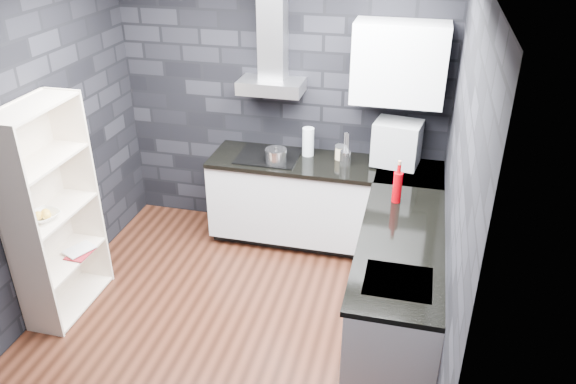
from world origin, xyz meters
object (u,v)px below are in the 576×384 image
at_px(bookshelf, 53,213).
at_px(appliance_garage, 397,143).
at_px(fruit_bowl, 43,216).
at_px(utensil_crock, 345,158).
at_px(pot, 276,156).
at_px(red_bottle, 397,187).
at_px(glass_vase, 308,142).
at_px(storage_jar, 340,153).

bearing_deg(bookshelf, appliance_garage, 13.70).
bearing_deg(appliance_garage, fruit_bowl, -138.40).
distance_m(appliance_garage, bookshelf, 3.01).
height_order(utensil_crock, appliance_garage, appliance_garage).
bearing_deg(pot, red_bottle, -23.11).
height_order(pot, appliance_garage, appliance_garage).
height_order(utensil_crock, bookshelf, bookshelf).
relative_size(bookshelf, fruit_bowl, 7.77).
bearing_deg(glass_vase, pot, -134.97).
relative_size(appliance_garage, fruit_bowl, 1.77).
relative_size(pot, red_bottle, 0.75).
distance_m(storage_jar, bookshelf, 2.58).
relative_size(pot, glass_vase, 0.70).
relative_size(utensil_crock, red_bottle, 0.52).
relative_size(storage_jar, red_bottle, 0.47).
xyz_separation_m(glass_vase, appliance_garage, (0.84, -0.04, 0.09)).
distance_m(storage_jar, utensil_crock, 0.13).
bearing_deg(storage_jar, pot, -157.76).
bearing_deg(utensil_crock, pot, -169.19).
distance_m(glass_vase, appliance_garage, 0.84).
xyz_separation_m(utensil_crock, fruit_bowl, (-2.11, -1.57, -0.03)).
bearing_deg(fruit_bowl, utensil_crock, 36.57).
xyz_separation_m(bookshelf, fruit_bowl, (0.00, -0.11, 0.04)).
bearing_deg(storage_jar, utensil_crock, -59.72).
height_order(storage_jar, red_bottle, red_bottle).
bearing_deg(pot, glass_vase, 45.03).
relative_size(glass_vase, red_bottle, 1.06).
xyz_separation_m(storage_jar, utensil_crock, (0.07, -0.11, 0.01)).
xyz_separation_m(pot, fruit_bowl, (-1.48, -1.45, -0.03)).
height_order(pot, fruit_bowl, pot).
xyz_separation_m(utensil_crock, bookshelf, (-2.11, -1.46, -0.07)).
relative_size(storage_jar, appliance_garage, 0.30).
height_order(glass_vase, utensil_crock, glass_vase).
height_order(bookshelf, fruit_bowl, bookshelf).
distance_m(pot, red_bottle, 1.25).
xyz_separation_m(pot, bookshelf, (-1.48, -1.33, -0.07)).
distance_m(bookshelf, fruit_bowl, 0.12).
bearing_deg(red_bottle, fruit_bowl, -160.02).
bearing_deg(bookshelf, pot, 24.72).
bearing_deg(pot, bookshelf, -137.90).
bearing_deg(pot, storage_jar, 22.24).
bearing_deg(appliance_garage, pot, -160.20).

